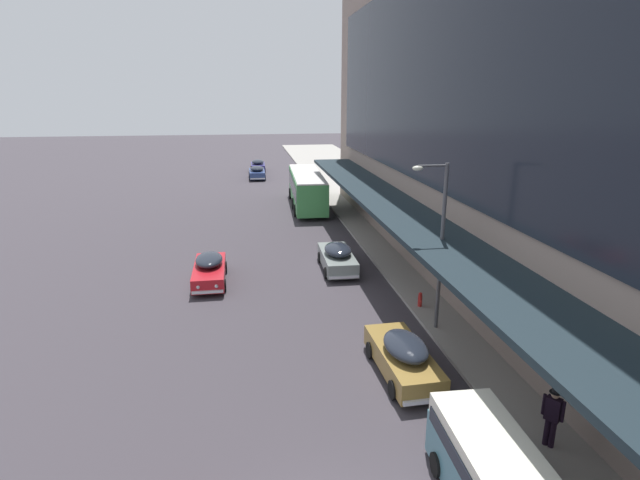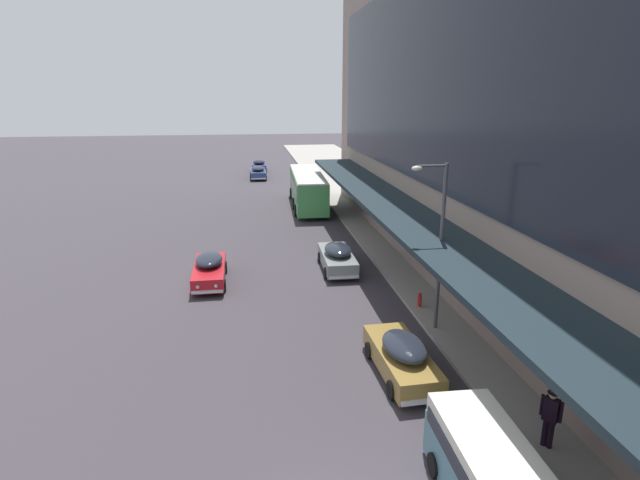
% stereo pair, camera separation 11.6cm
% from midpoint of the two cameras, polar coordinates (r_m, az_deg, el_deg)
% --- Properties ---
extents(transit_bus_kerbside_front, '(3.12, 11.58, 3.07)m').
position_cam_midpoint_polar(transit_bus_kerbside_front, '(44.76, -1.36, 6.03)').
color(transit_bus_kerbside_front, '#43974D').
rests_on(transit_bus_kerbside_front, ground).
extents(sedan_oncoming_rear, '(1.95, 4.54, 1.58)m').
position_cam_midpoint_polar(sedan_oncoming_rear, '(66.36, -6.92, 8.44)').
color(sedan_oncoming_rear, navy).
rests_on(sedan_oncoming_rear, ground).
extents(sedan_far_back, '(1.81, 4.82, 1.49)m').
position_cam_midpoint_polar(sedan_far_back, '(27.57, -12.41, -3.22)').
color(sedan_far_back, red).
rests_on(sedan_far_back, ground).
extents(sedan_lead_near, '(1.92, 4.73, 1.59)m').
position_cam_midpoint_polar(sedan_lead_near, '(28.74, 2.10, -1.94)').
color(sedan_lead_near, gray).
rests_on(sedan_lead_near, ground).
extents(sedan_oncoming_front, '(1.91, 4.66, 1.58)m').
position_cam_midpoint_polar(sedan_oncoming_front, '(18.59, 9.52, -12.96)').
color(sedan_oncoming_front, olive).
rests_on(sedan_oncoming_front, ground).
extents(sedan_trailing_near, '(1.94, 4.78, 1.53)m').
position_cam_midpoint_polar(sedan_trailing_near, '(60.68, -7.03, 7.68)').
color(sedan_trailing_near, navy).
rests_on(sedan_trailing_near, ground).
extents(vw_van, '(2.00, 4.60, 1.96)m').
position_cam_midpoint_polar(vw_van, '(13.89, 18.73, -23.49)').
color(vw_van, teal).
rests_on(vw_van, ground).
extents(pedestrian_at_kerb, '(0.43, 0.52, 1.86)m').
position_cam_midpoint_polar(pedestrian_at_kerb, '(16.15, 25.04, -17.66)').
color(pedestrian_at_kerb, black).
rests_on(pedestrian_at_kerb, sidewalk_kerb).
extents(street_lamp, '(1.50, 0.28, 7.06)m').
position_cam_midpoint_polar(street_lamp, '(20.86, 13.45, 0.46)').
color(street_lamp, '#4C4C51').
rests_on(street_lamp, sidewalk_kerb).
extents(fire_hydrant, '(0.20, 0.40, 0.70)m').
position_cam_midpoint_polar(fire_hydrant, '(24.13, 11.45, -6.68)').
color(fire_hydrant, red).
rests_on(fire_hydrant, sidewalk_kerb).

